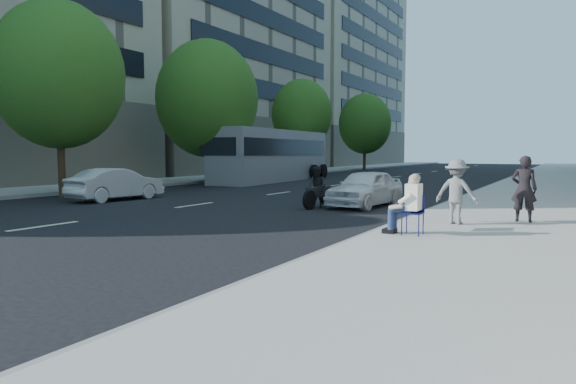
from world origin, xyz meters
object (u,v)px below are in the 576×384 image
Objects in this scene: white_sedan_mid at (116,184)px; motorcycle at (318,189)px; seated_protester at (408,201)px; pedestrian_woman at (524,189)px; white_sedan_near at (365,188)px; bus at (273,156)px; jogger at (457,192)px.

white_sedan_mid is 1.87× the size of motorcycle.
seated_protester is 3.91m from pedestrian_woman.
motorcycle is (8.21, 1.35, 0.00)m from white_sedan_mid.
pedestrian_woman is at bearing -22.49° from white_sedan_near.
pedestrian_woman is 14.74m from white_sedan_mid.
bus is (-16.15, 14.76, 0.65)m from pedestrian_woman.
motorcycle reaches higher than white_sedan_near.
jogger is 5.60m from white_sedan_near.
pedestrian_woman is 0.44× the size of white_sedan_near.
white_sedan_mid is 8.32m from motorcycle.
white_sedan_mid is (-13.34, 1.47, -0.31)m from jogger.
white_sedan_near is at bearing -40.49° from jogger.
white_sedan_mid is (-12.75, 3.60, -0.24)m from seated_protester.
motorcycle is at bearing -57.13° from bus.
bus is at bearing 137.76° from white_sedan_near.
white_sedan_near is 16.19m from bus.
seated_protester reaches higher than motorcycle.
pedestrian_woman is 0.43× the size of white_sedan_mid.
pedestrian_woman is (1.40, 1.24, 0.04)m from jogger.
motorcycle reaches higher than white_sedan_mid.
white_sedan_mid is at bearing -0.60° from jogger.
jogger is 0.13× the size of bus.
pedestrian_woman is at bearing -45.69° from bus.
motorcycle is (-5.13, 2.83, -0.31)m from jogger.
jogger reaches higher than seated_protester.
seated_protester is 2.21m from jogger.
seated_protester is 0.64× the size of motorcycle.
white_sedan_near is 1.75m from motorcycle.
white_sedan_mid is at bearing -2.15° from pedestrian_woman.
jogger is 1.87m from pedestrian_woman.
seated_protester reaches higher than white_sedan_mid.
pedestrian_woman is at bearing -132.78° from jogger.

